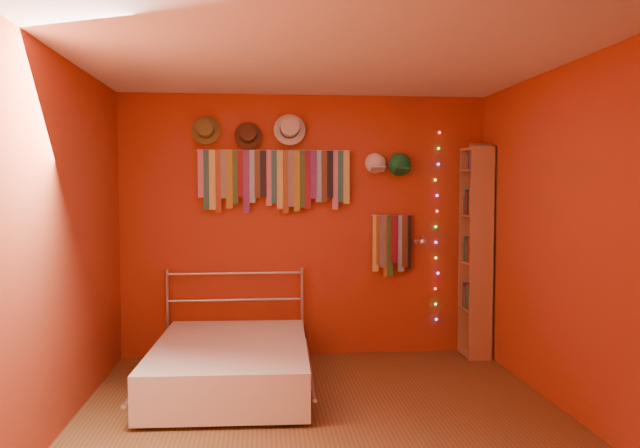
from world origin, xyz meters
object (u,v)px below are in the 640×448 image
object	(u,v)px
bookshelf	(480,251)
bed	(231,364)
tie_rack	(274,177)
reading_lamp	(422,242)

from	to	relation	value
bookshelf	bed	distance (m)	2.59
tie_rack	reading_lamp	distance (m)	1.52
bed	tie_rack	bearing A→B (deg)	70.29
bookshelf	bed	world-z (taller)	bookshelf
tie_rack	bed	world-z (taller)	tie_rack
reading_lamp	bed	size ratio (longest dim) A/B	0.18
tie_rack	bookshelf	xyz separation A→B (m)	(1.96, -0.15, -0.70)
bookshelf	reading_lamp	bearing A→B (deg)	-176.99
bookshelf	bed	bearing A→B (deg)	-161.41
reading_lamp	bed	bearing A→B (deg)	-156.71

